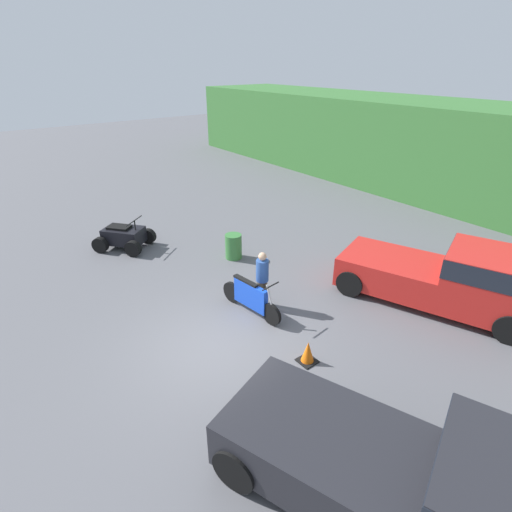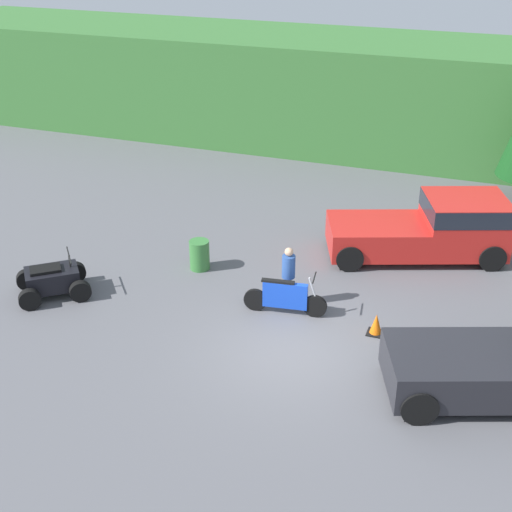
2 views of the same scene
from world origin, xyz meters
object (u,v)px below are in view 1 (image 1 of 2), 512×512
at_px(dirt_bike, 251,298).
at_px(rider_person, 262,278).
at_px(steel_barrel, 233,246).
at_px(pickup_truck_second, 453,496).
at_px(pickup_truck_red, 455,277).
at_px(quad_atv, 124,237).
at_px(traffic_cone, 308,353).

relative_size(dirt_bike, rider_person, 1.30).
bearing_deg(rider_person, steel_barrel, 143.91).
bearing_deg(pickup_truck_second, pickup_truck_red, 98.41).
bearing_deg(pickup_truck_second, steel_barrel, 143.42).
relative_size(pickup_truck_second, dirt_bike, 2.81).
distance_m(pickup_truck_second, steel_barrel, 9.89).
xyz_separation_m(rider_person, steel_barrel, (-3.03, 1.09, -0.47)).
height_order(quad_atv, rider_person, rider_person).
relative_size(pickup_truck_red, pickup_truck_second, 0.91).
relative_size(pickup_truck_red, quad_atv, 2.39).
xyz_separation_m(pickup_truck_red, dirt_bike, (-3.16, -4.65, -0.50)).
distance_m(pickup_truck_red, pickup_truck_second, 6.73).
height_order(dirt_bike, rider_person, rider_person).
relative_size(pickup_truck_second, steel_barrel, 6.96).
distance_m(pickup_truck_second, traffic_cone, 4.17).
height_order(pickup_truck_red, steel_barrel, pickup_truck_red).
bearing_deg(dirt_bike, rider_person, 90.42).
distance_m(dirt_bike, rider_person, 0.63).
bearing_deg(dirt_bike, quad_atv, -176.61).
xyz_separation_m(pickup_truck_second, traffic_cone, (-3.95, 1.12, -0.72)).
height_order(pickup_truck_second, rider_person, pickup_truck_second).
bearing_deg(dirt_bike, pickup_truck_red, 48.15).
bearing_deg(quad_atv, dirt_bike, -28.04).
bearing_deg(rider_person, pickup_truck_second, -31.26).
bearing_deg(steel_barrel, traffic_cone, -16.98).
bearing_deg(pickup_truck_red, traffic_cone, -118.92).
distance_m(pickup_truck_second, dirt_bike, 6.51).
bearing_deg(dirt_bike, traffic_cone, -11.20).
xyz_separation_m(rider_person, traffic_cone, (2.48, -0.59, -0.66)).
relative_size(rider_person, traffic_cone, 3.06).
bearing_deg(pickup_truck_second, traffic_cone, 144.12).
bearing_deg(steel_barrel, pickup_truck_second, -16.48).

